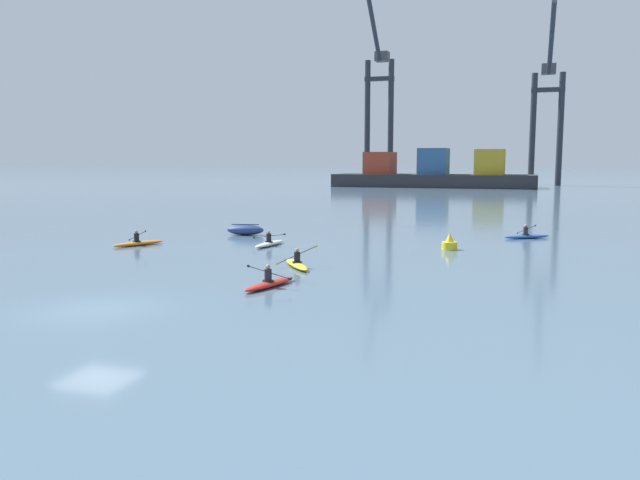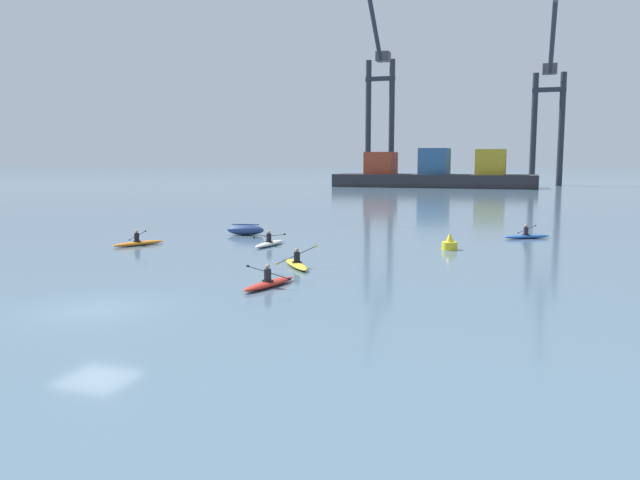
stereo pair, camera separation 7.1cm
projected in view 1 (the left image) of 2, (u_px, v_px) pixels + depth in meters
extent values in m
plane|color=slate|center=(95.00, 310.00, 22.07)|extent=(800.00, 800.00, 0.00)
cube|color=#28282D|center=(433.00, 181.00, 121.54)|extent=(37.83, 10.26, 2.43)
cube|color=#993823|center=(380.00, 163.00, 124.28)|extent=(5.30, 7.18, 4.25)
cube|color=#2D5684|center=(434.00, 161.00, 121.08)|extent=(5.30, 7.18, 4.93)
cube|color=#B29323|center=(490.00, 162.00, 117.93)|extent=(5.30, 7.18, 4.68)
cylinder|color=#232833|center=(367.00, 123.00, 136.24)|extent=(1.20, 1.20, 26.11)
cylinder|color=#232833|center=(391.00, 122.00, 134.69)|extent=(1.20, 1.20, 26.11)
cube|color=#232833|center=(379.00, 79.00, 134.32)|extent=(6.29, 0.90, 0.90)
cylinder|color=#232833|center=(374.00, 29.00, 128.09)|extent=(0.90, 11.39, 11.08)
cube|color=#47474C|center=(382.00, 57.00, 136.06)|extent=(2.80, 2.80, 2.00)
cylinder|color=#232833|center=(533.00, 130.00, 128.70)|extent=(1.20, 1.20, 22.44)
cylinder|color=#232833|center=(560.00, 129.00, 127.10)|extent=(1.20, 1.20, 22.44)
cube|color=#232833|center=(548.00, 90.00, 126.92)|extent=(6.45, 0.90, 0.90)
cylinder|color=#232833|center=(551.00, 39.00, 118.73)|extent=(0.90, 15.58, 11.05)
cube|color=#47474C|center=(549.00, 69.00, 128.73)|extent=(2.80, 2.80, 2.00)
ellipsoid|color=navy|center=(245.00, 230.00, 44.09)|extent=(2.74, 1.50, 0.70)
cube|color=navy|center=(245.00, 225.00, 44.04)|extent=(1.93, 0.37, 0.06)
cylinder|color=yellow|center=(450.00, 246.00, 36.92)|extent=(0.90, 0.90, 0.45)
cone|color=yellow|center=(450.00, 237.00, 36.86)|extent=(0.50, 0.49, 0.55)
ellipsoid|color=yellow|center=(297.00, 265.00, 30.88)|extent=(2.44, 3.13, 0.26)
torus|color=black|center=(297.00, 262.00, 30.76)|extent=(0.68, 0.68, 0.05)
cylinder|color=black|center=(297.00, 257.00, 30.73)|extent=(0.30, 0.30, 0.50)
sphere|color=tan|center=(297.00, 250.00, 30.69)|extent=(0.19, 0.19, 0.19)
cylinder|color=black|center=(297.00, 255.00, 30.77)|extent=(1.63, 1.15, 0.81)
ellipsoid|color=yellow|center=(277.00, 264.00, 30.53)|extent=(0.19, 0.15, 0.17)
ellipsoid|color=yellow|center=(316.00, 246.00, 31.00)|extent=(0.19, 0.15, 0.17)
ellipsoid|color=orange|center=(138.00, 243.00, 38.71)|extent=(2.08, 3.30, 0.26)
torus|color=black|center=(137.00, 241.00, 38.62)|extent=(0.66, 0.66, 0.05)
cylinder|color=black|center=(137.00, 237.00, 38.59)|extent=(0.30, 0.30, 0.50)
sphere|color=tan|center=(136.00, 232.00, 38.55)|extent=(0.19, 0.19, 0.19)
cylinder|color=black|center=(137.00, 236.00, 38.62)|extent=(1.79, 0.94, 0.74)
ellipsoid|color=black|center=(129.00, 240.00, 39.35)|extent=(0.20, 0.13, 0.16)
ellipsoid|color=black|center=(145.00, 231.00, 37.88)|extent=(0.20, 0.13, 0.16)
ellipsoid|color=silver|center=(270.00, 244.00, 38.53)|extent=(0.95, 3.44, 0.26)
torus|color=black|center=(269.00, 242.00, 38.42)|extent=(0.54, 0.54, 0.05)
cylinder|color=black|center=(269.00, 238.00, 38.39)|extent=(0.30, 0.30, 0.50)
sphere|color=tan|center=(269.00, 232.00, 38.34)|extent=(0.19, 0.19, 0.19)
cylinder|color=black|center=(269.00, 236.00, 38.42)|extent=(2.07, 0.25, 0.34)
ellipsoid|color=black|center=(254.00, 238.00, 38.86)|extent=(0.20, 0.06, 0.14)
ellipsoid|color=black|center=(284.00, 234.00, 37.99)|extent=(0.20, 0.06, 0.14)
ellipsoid|color=red|center=(270.00, 284.00, 26.09)|extent=(1.35, 3.45, 0.26)
torus|color=black|center=(268.00, 281.00, 25.99)|extent=(0.59, 0.59, 0.05)
cylinder|color=#23232D|center=(268.00, 275.00, 25.96)|extent=(0.30, 0.30, 0.50)
sphere|color=tan|center=(268.00, 267.00, 25.92)|extent=(0.19, 0.19, 0.19)
cylinder|color=black|center=(269.00, 272.00, 25.99)|extent=(2.03, 0.50, 0.38)
ellipsoid|color=black|center=(248.00, 266.00, 26.50)|extent=(0.20, 0.08, 0.14)
ellipsoid|color=black|center=(290.00, 279.00, 25.49)|extent=(0.20, 0.08, 0.14)
ellipsoid|color=#2856B2|center=(527.00, 236.00, 42.18)|extent=(3.17, 2.37, 0.26)
torus|color=black|center=(525.00, 234.00, 42.13)|extent=(0.68, 0.68, 0.05)
cylinder|color=#23232D|center=(526.00, 231.00, 42.10)|extent=(0.30, 0.30, 0.50)
sphere|color=tan|center=(526.00, 226.00, 42.06)|extent=(0.19, 0.19, 0.19)
cylinder|color=black|center=(526.00, 229.00, 42.10)|extent=(1.12, 1.68, 0.75)
ellipsoid|color=black|center=(518.00, 233.00, 43.09)|extent=(0.15, 0.19, 0.16)
ellipsoid|color=black|center=(535.00, 225.00, 41.12)|extent=(0.15, 0.19, 0.16)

